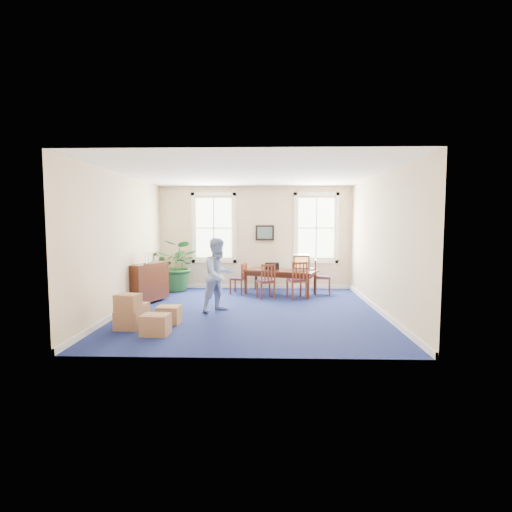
{
  "coord_description": "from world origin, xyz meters",
  "views": [
    {
      "loc": [
        0.39,
        -9.25,
        2.11
      ],
      "look_at": [
        0.1,
        0.6,
        1.25
      ],
      "focal_mm": 28.0,
      "sensor_mm": 36.0,
      "label": 1
    }
  ],
  "objects_px": {
    "crt_tv": "(301,262)",
    "credenza": "(149,284)",
    "potted_plant": "(178,265)",
    "cardboard_boxes": "(139,310)",
    "man": "(219,275)",
    "conference_table": "(280,282)",
    "chair_near_left": "(266,281)"
  },
  "relations": [
    {
      "from": "crt_tv",
      "to": "potted_plant",
      "type": "xyz_separation_m",
      "value": [
        -3.7,
        0.35,
        -0.15
      ]
    },
    {
      "from": "chair_near_left",
      "to": "cardboard_boxes",
      "type": "distance_m",
      "value": 3.99
    },
    {
      "from": "conference_table",
      "to": "credenza",
      "type": "height_order",
      "value": "credenza"
    },
    {
      "from": "conference_table",
      "to": "chair_near_left",
      "type": "bearing_deg",
      "value": -98.93
    },
    {
      "from": "man",
      "to": "cardboard_boxes",
      "type": "bearing_deg",
      "value": -178.36
    },
    {
      "from": "credenza",
      "to": "cardboard_boxes",
      "type": "bearing_deg",
      "value": -56.55
    },
    {
      "from": "crt_tv",
      "to": "credenza",
      "type": "height_order",
      "value": "crt_tv"
    },
    {
      "from": "chair_near_left",
      "to": "potted_plant",
      "type": "xyz_separation_m",
      "value": [
        -2.67,
        1.11,
        0.3
      ]
    },
    {
      "from": "crt_tv",
      "to": "conference_table",
      "type": "bearing_deg",
      "value": -170.91
    },
    {
      "from": "credenza",
      "to": "potted_plant",
      "type": "distance_m",
      "value": 1.86
    },
    {
      "from": "chair_near_left",
      "to": "crt_tv",
      "type": "bearing_deg",
      "value": -164.56
    },
    {
      "from": "crt_tv",
      "to": "chair_near_left",
      "type": "bearing_deg",
      "value": -139.28
    },
    {
      "from": "cardboard_boxes",
      "to": "crt_tv",
      "type": "bearing_deg",
      "value": 47.7
    },
    {
      "from": "man",
      "to": "credenza",
      "type": "bearing_deg",
      "value": 109.16
    },
    {
      "from": "crt_tv",
      "to": "credenza",
      "type": "xyz_separation_m",
      "value": [
        -4.05,
        -1.46,
        -0.44
      ]
    },
    {
      "from": "conference_table",
      "to": "man",
      "type": "distance_m",
      "value": 2.81
    },
    {
      "from": "crt_tv",
      "to": "cardboard_boxes",
      "type": "distance_m",
      "value": 5.27
    },
    {
      "from": "conference_table",
      "to": "chair_near_left",
      "type": "distance_m",
      "value": 0.84
    },
    {
      "from": "conference_table",
      "to": "potted_plant",
      "type": "relative_size",
      "value": 1.34
    },
    {
      "from": "cardboard_boxes",
      "to": "chair_near_left",
      "type": "bearing_deg",
      "value": 51.43
    },
    {
      "from": "potted_plant",
      "to": "cardboard_boxes",
      "type": "relative_size",
      "value": 1.22
    },
    {
      "from": "crt_tv",
      "to": "cardboard_boxes",
      "type": "relative_size",
      "value": 0.41
    },
    {
      "from": "crt_tv",
      "to": "chair_near_left",
      "type": "height_order",
      "value": "crt_tv"
    },
    {
      "from": "conference_table",
      "to": "chair_near_left",
      "type": "xyz_separation_m",
      "value": [
        -0.42,
        -0.71,
        0.13
      ]
    },
    {
      "from": "credenza",
      "to": "potted_plant",
      "type": "bearing_deg",
      "value": 100.65
    },
    {
      "from": "crt_tv",
      "to": "credenza",
      "type": "bearing_deg",
      "value": -155.5
    },
    {
      "from": "crt_tv",
      "to": "potted_plant",
      "type": "relative_size",
      "value": 0.34
    },
    {
      "from": "chair_near_left",
      "to": "potted_plant",
      "type": "relative_size",
      "value": 0.62
    },
    {
      "from": "cardboard_boxes",
      "to": "credenza",
      "type": "bearing_deg",
      "value": 102.11
    },
    {
      "from": "chair_near_left",
      "to": "man",
      "type": "height_order",
      "value": "man"
    },
    {
      "from": "conference_table",
      "to": "crt_tv",
      "type": "height_order",
      "value": "crt_tv"
    },
    {
      "from": "credenza",
      "to": "chair_near_left",
      "type": "bearing_deg",
      "value": 34.47
    }
  ]
}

